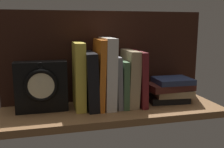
{
  "coord_description": "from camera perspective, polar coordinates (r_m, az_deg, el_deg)",
  "views": [
    {
      "loc": [
        -22.71,
        -87.89,
        30.14
      ],
      "look_at": [
        0.35,
        3.4,
        12.37
      ],
      "focal_mm": 40.88,
      "sensor_mm": 36.0,
      "label": 1
    }
  ],
  "objects": [
    {
      "name": "book_green_romantic",
      "position": [
        0.97,
        2.07,
        -1.97
      ],
      "size": [
        2.14,
        15.31,
        17.58
      ],
      "primitive_type": "cube",
      "rotation": [
        0.0,
        -0.0,
        0.0
      ],
      "color": "#476B44",
      "rests_on": "ground_plane"
    },
    {
      "name": "book_white_catcher",
      "position": [
        0.95,
        -1.05,
        0.31
      ],
      "size": [
        4.34,
        16.05,
        26.02
      ],
      "primitive_type": "cube",
      "rotation": [
        0.0,
        0.02,
        0.0
      ],
      "color": "silver",
      "rests_on": "ground_plane"
    },
    {
      "name": "book_maroon_dawkins",
      "position": [
        0.99,
        5.85,
        -0.85
      ],
      "size": [
        2.79,
        16.24,
        20.84
      ],
      "primitive_type": "cube",
      "rotation": [
        0.0,
        -0.02,
        0.0
      ],
      "color": "maroon",
      "rests_on": "ground_plane"
    },
    {
      "name": "book_gray_chess",
      "position": [
        0.97,
        0.78,
        -1.56
      ],
      "size": [
        2.37,
        14.53,
        19.31
      ],
      "primitive_type": "cube",
      "rotation": [
        0.0,
        -0.03,
        0.0
      ],
      "color": "gray",
      "rests_on": "ground_plane"
    },
    {
      "name": "framed_clock",
      "position": [
        0.93,
        -15.48,
        -2.69
      ],
      "size": [
        18.05,
        6.64,
        18.09
      ],
      "color": "black",
      "rests_on": "ground_plane"
    },
    {
      "name": "book_stack_side",
      "position": [
        1.05,
        12.92,
        -3.42
      ],
      "size": [
        18.6,
        12.74,
        9.78
      ],
      "color": "black",
      "rests_on": "ground_plane"
    },
    {
      "name": "book_black_skeptic",
      "position": [
        0.95,
        -4.95,
        -1.4
      ],
      "size": [
        4.48,
        16.36,
        20.93
      ],
      "primitive_type": "cube",
      "rotation": [
        0.0,
        -0.03,
        0.0
      ],
      "color": "black",
      "rests_on": "ground_plane"
    },
    {
      "name": "book_orange_pandolfini",
      "position": [
        0.95,
        -3.0,
        0.04
      ],
      "size": [
        3.21,
        16.16,
        25.43
      ],
      "primitive_type": "cube",
      "rotation": [
        0.0,
        0.04,
        0.0
      ],
      "color": "orange",
      "rests_on": "ground_plane"
    },
    {
      "name": "book_yellow_seinlanguage",
      "position": [
        0.94,
        -7.4,
        -0.45
      ],
      "size": [
        3.8,
        12.91,
        24.41
      ],
      "primitive_type": "cube",
      "rotation": [
        0.0,
        0.01,
        0.0
      ],
      "color": "gold",
      "rests_on": "ground_plane"
    },
    {
      "name": "back_panel",
      "position": [
        1.03,
        -1.38,
        3.93
      ],
      "size": [
        81.84,
        1.2,
        35.96
      ],
      "primitive_type": "cube",
      "color": "black",
      "rests_on": "ground_plane"
    },
    {
      "name": "ground_plane",
      "position": [
        0.96,
        0.3,
        -8.39
      ],
      "size": [
        81.84,
        25.55,
        2.5
      ],
      "primitive_type": "cube",
      "color": "brown"
    },
    {
      "name": "book_tan_shortstories",
      "position": [
        0.98,
        3.95,
        -0.86
      ],
      "size": [
        4.78,
        14.73,
        21.25
      ],
      "primitive_type": "cube",
      "rotation": [
        0.0,
        0.04,
        0.0
      ],
      "color": "tan",
      "rests_on": "ground_plane"
    }
  ]
}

